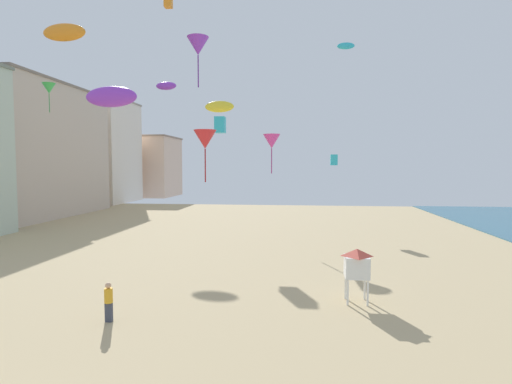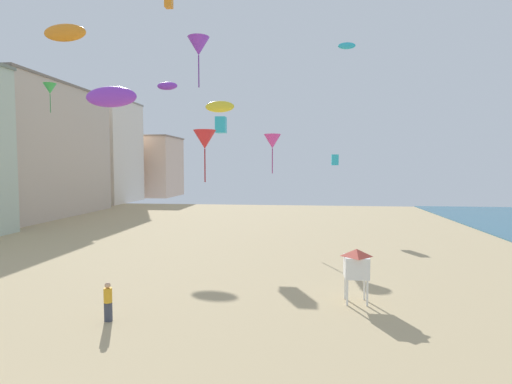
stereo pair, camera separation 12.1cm
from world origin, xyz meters
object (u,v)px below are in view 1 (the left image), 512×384
Objects in this scene: kite_purple_delta at (198,46)px; kite_purple_parafoil_3 at (111,97)px; lifeguard_stand at (357,264)px; kite_orange_box_2 at (168,2)px; kite_orange_parafoil at (64,32)px; kite_cyan_box at (220,125)px; kite_cyan_box_2 at (334,160)px; kite_purple_parafoil at (166,86)px; kite_cyan_parafoil at (346,46)px; kite_green_delta at (49,88)px; kite_yellow_parafoil at (219,107)px; kite_magenta_delta at (272,141)px; kite_flyer at (109,300)px; kite_red_delta at (205,140)px.

kite_purple_delta reaches higher than kite_purple_parafoil_3.
lifeguard_stand is 21.66m from kite_orange_box_2.
kite_orange_parafoil is 14.80m from kite_cyan_box.
kite_cyan_box_2 is (12.51, 14.17, -10.70)m from kite_orange_box_2.
kite_purple_parafoil_3 is at bearing -76.93° from kite_purple_parafoil.
lifeguard_stand is 14.21m from kite_purple_parafoil_3.
kite_cyan_box is (-11.43, -3.84, -7.71)m from kite_cyan_parafoil.
kite_cyan_parafoil is 24.78m from kite_orange_parafoil.
kite_cyan_parafoil is 0.60× the size of kite_orange_parafoil.
kite_cyan_parafoil is at bearing 18.55° from kite_cyan_box.
kite_yellow_parafoil is (12.76, -0.83, -1.64)m from kite_green_delta.
kite_magenta_delta is 2.44× the size of kite_cyan_box.
kite_purple_parafoil_3 reaches higher than lifeguard_stand.
kite_flyer is 29.36m from kite_cyan_box_2.
kite_cyan_box reaches higher than kite_magenta_delta.
kite_magenta_delta is (-5.28, 17.21, 6.78)m from lifeguard_stand.
kite_cyan_box is 13.85m from kite_green_delta.
kite_orange_box_2 is (-1.90, -8.34, 7.62)m from kite_cyan_box.
kite_purple_parafoil is 17.16m from kite_green_delta.
kite_orange_box_2 is 0.73× the size of kite_cyan_box_2.
kite_cyan_box_2 is (11.13, 26.47, 6.12)m from kite_flyer.
kite_magenta_delta is 14.08m from kite_orange_box_2.
lifeguard_stand is 24.85m from kite_green_delta.
kite_cyan_parafoil reaches higher than kite_flyer.
kite_purple_parafoil reaches higher than kite_cyan_box_2.
kite_cyan_box_2 reaches higher than kite_flyer.
kite_yellow_parafoil is at bearing 65.71° from kite_purple_parafoil_3.
kite_flyer is 0.83× the size of kite_yellow_parafoil.
kite_red_delta is 16.59m from kite_green_delta.
kite_cyan_box is 17.33m from kite_purple_parafoil_3.
kite_flyer is 0.64× the size of lifeguard_stand.
kite_purple_parafoil is at bearing 91.20° from kite_orange_parafoil.
kite_flyer is at bearing -89.91° from kite_purple_delta.
kite_purple_delta reaches higher than kite_cyan_box_2.
kite_yellow_parafoil is (-9.63, -12.93, -7.43)m from kite_cyan_parafoil.
kite_flyer is at bearing -49.87° from kite_green_delta.
kite_flyer is at bearing -51.61° from kite_orange_parafoil.
kite_orange_box_2 is (5.88, -16.61, 2.37)m from kite_purple_parafoil.
kite_cyan_box is 0.68× the size of kite_green_delta.
kite_flyer is at bearing -168.77° from lifeguard_stand.
kite_magenta_delta is 9.83m from kite_yellow_parafoil.
kite_green_delta reaches higher than kite_cyan_box.
lifeguard_stand is 9.36m from kite_red_delta.
kite_cyan_box_2 is (-0.82, 2.00, -10.79)m from kite_cyan_parafoil.
kite_yellow_parafoil reaches higher than lifeguard_stand.
kite_cyan_parafoil is 26.10m from kite_green_delta.
kite_cyan_parafoil is at bearing 38.09° from kite_purple_delta.
kite_green_delta is (-21.56, -14.10, 5.00)m from kite_cyan_box_2.
kite_green_delta is at bearing 176.29° from kite_yellow_parafoil.
kite_orange_parafoil is at bearing -135.20° from kite_cyan_box_2.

